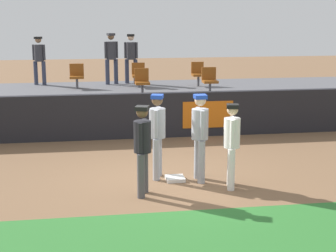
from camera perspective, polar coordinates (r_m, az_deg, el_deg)
The scene contains 17 objects.
ground_plane at distance 11.49m, azimuth 0.44°, elevation -6.08°, with size 60.00×60.00×0.00m, color brown.
grass_foreground_strip at distance 8.67m, azimuth 3.80°, elevation -12.45°, with size 18.00×2.80×0.01m, color #2D722D.
first_base at distance 11.60m, azimuth 0.76°, elevation -5.69°, with size 0.40×0.40×0.08m, color white.
player_fielder_home at distance 10.96m, azimuth 6.91°, elevation -1.51°, with size 0.43×0.53×1.77m.
player_runner_visitor at distance 11.33m, azimuth 3.46°, elevation -0.59°, with size 0.37×0.53×1.90m.
player_coach_visitor at distance 11.51m, azimuth -1.16°, elevation -0.46°, with size 0.44×0.51×1.87m.
player_umpire at distance 10.43m, azimuth -2.77°, elevation -1.98°, with size 0.44×0.49×1.82m.
field_wall at distance 15.32m, azimuth -2.04°, elevation 1.15°, with size 18.00×0.26×1.31m.
bleacher_platform at distance 17.86m, azimuth -3.05°, elevation 2.28°, with size 18.00×4.80×1.02m, color #59595E.
seat_back_center at distance 18.38m, azimuth -3.19°, elevation 5.65°, with size 0.45×0.44×0.84m.
seat_back_left at distance 18.30m, azimuth -9.80°, elevation 5.46°, with size 0.48×0.44×0.84m.
seat_front_center at distance 16.60m, azimuth -2.82°, elevation 4.93°, with size 0.44×0.44×0.84m.
seat_front_right at distance 16.96m, azimuth 4.50°, elevation 5.07°, with size 0.46×0.44×0.84m.
seat_back_right at distance 18.70m, azimuth 3.25°, elevation 5.77°, with size 0.44×0.44×0.84m.
spectator_hooded at distance 19.34m, azimuth -4.01°, elevation 7.64°, with size 0.49×0.41×1.78m.
spectator_capped at distance 19.18m, azimuth -6.13°, elevation 7.63°, with size 0.49×0.43×1.82m.
spectator_casual at distance 19.46m, azimuth -13.73°, elevation 7.23°, with size 0.46×0.40×1.70m.
Camera 1 is at (-1.76, -10.76, 3.64)m, focal length 56.55 mm.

